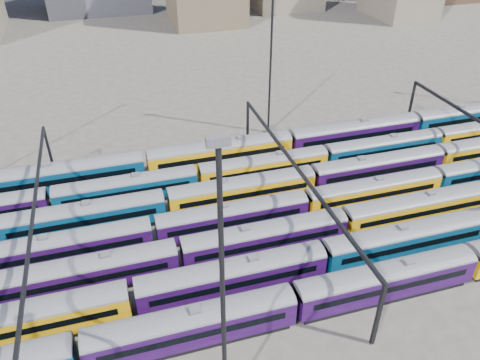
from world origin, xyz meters
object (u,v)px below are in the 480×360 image
object	(u,v)px
rake_1	(232,274)
mast_2	(222,287)
rake_0	(294,300)
rake_2	(265,236)

from	to	relation	value
rake_1	mast_2	xyz separation A→B (m)	(-4.00, -12.00, 11.30)
rake_0	rake_1	distance (m)	6.98
rake_1	mast_2	bearing A→B (deg)	-108.42
rake_1	rake_2	distance (m)	7.31
rake_2	mast_2	distance (m)	22.48
mast_2	rake_0	bearing A→B (deg)	38.27
rake_0	rake_2	size ratio (longest dim) A/B	1.22
mast_2	rake_1	bearing A→B (deg)	71.58
rake_2	mast_2	xyz separation A→B (m)	(-9.32, -17.00, 11.38)
rake_0	mast_2	world-z (taller)	mast_2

